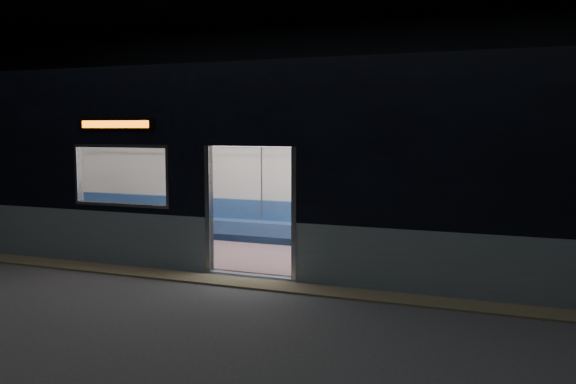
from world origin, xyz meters
The scene contains 6 objects.
station_floor centered at (0.00, 0.00, -0.01)m, with size 24.00×14.00×0.01m, color #47494C.
station_envelope centered at (0.00, 0.00, 3.66)m, with size 24.00×14.00×5.00m.
tactile_strip centered at (0.00, 0.55, 0.01)m, with size 22.80×0.50×0.03m, color #8C7F59.
metro_car centered at (0.00, 2.54, 1.85)m, with size 18.00×3.04×3.35m.
passenger centered at (3.86, 3.55, 0.85)m, with size 0.44×0.76×1.48m.
handbag centered at (3.84, 3.29, 0.71)m, with size 0.34×0.29×0.17m, color black.
Camera 1 is at (3.97, -7.52, 2.33)m, focal length 38.00 mm.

